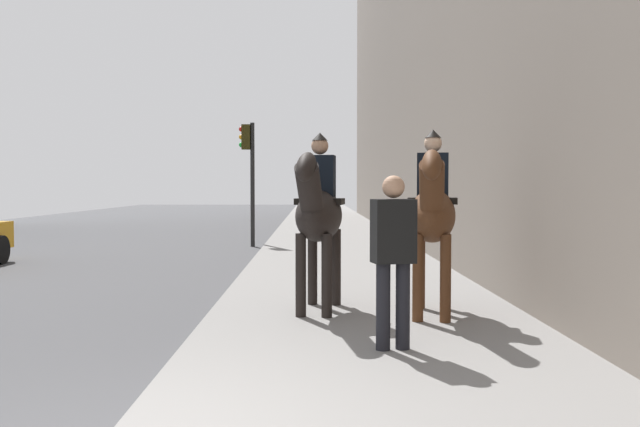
# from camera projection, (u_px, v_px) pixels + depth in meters

# --- Properties ---
(mounted_horse_near) EXTENTS (2.14, 0.79, 2.28)m
(mounted_horse_near) POSITION_uv_depth(u_px,v_px,m) (318.00, 213.00, 8.79)
(mounted_horse_near) COLOR black
(mounted_horse_near) RESTS_ON sidewalk_slab
(mounted_horse_far) EXTENTS (2.14, 0.82, 2.29)m
(mounted_horse_far) POSITION_uv_depth(u_px,v_px,m) (432.00, 212.00, 8.49)
(mounted_horse_far) COLOR #4C2B16
(mounted_horse_far) RESTS_ON sidewalk_slab
(pedestrian_greeting) EXTENTS (0.33, 0.44, 1.70)m
(pedestrian_greeting) POSITION_uv_depth(u_px,v_px,m) (393.00, 250.00, 6.76)
(pedestrian_greeting) COLOR black
(pedestrian_greeting) RESTS_ON sidewalk_slab
(traffic_light_near_curb) EXTENTS (0.20, 0.44, 3.50)m
(traffic_light_near_curb) POSITION_uv_depth(u_px,v_px,m) (249.00, 163.00, 19.58)
(traffic_light_near_curb) COLOR black
(traffic_light_near_curb) RESTS_ON ground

